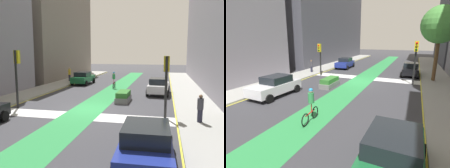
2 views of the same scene
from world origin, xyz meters
The scene contains 15 objects.
ground_plane centered at (0.00, 0.00, 0.00)m, with size 120.00×120.00×0.00m, color #38383D.
bike_lane_paint centered at (-0.08, 0.00, 0.00)m, with size 2.40×60.00×0.01m, color #2D8C47.
crosswalk_band centered at (0.00, -2.00, 0.00)m, with size 12.00×1.80×0.01m, color silver.
curb_stripe_left centered at (-6.00, 0.00, 0.01)m, with size 0.16×60.00×0.01m, color yellow.
sidewalk_right centered at (7.50, 0.00, 0.07)m, with size 3.00×60.00×0.15m, color #9E9E99.
curb_stripe_right centered at (6.00, 0.00, 0.01)m, with size 0.16×60.00×0.01m, color yellow.
traffic_signal_near_right centered at (5.30, -1.18, 2.69)m, with size 0.35×0.52×3.82m.
traffic_signal_near_left centered at (-5.20, -0.80, 2.94)m, with size 0.35×0.52×4.18m.
car_white_right_far centered at (4.64, 7.10, 0.80)m, with size 2.18×4.28×1.57m.
car_blue_right_near centered at (4.62, -7.75, 0.80)m, with size 2.14×4.26×1.57m.
car_green_left_far centered at (-4.85, 12.30, 0.80)m, with size 2.09×4.23×1.57m.
cyclist_in_lane centered at (-0.34, 9.83, 0.97)m, with size 0.32×1.73×1.86m.
pedestrian_sidewalk_right_a centered at (7.20, -2.21, 0.94)m, with size 0.34×0.34×1.57m.
pedestrian_sidewalk_left_a centered at (-7.35, 13.92, 1.08)m, with size 0.34×0.34×1.81m.
median_planter centered at (1.92, 3.02, 0.40)m, with size 1.01×2.44×0.85m.
Camera 1 is at (5.20, -15.95, 4.09)m, focal length 38.10 mm.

